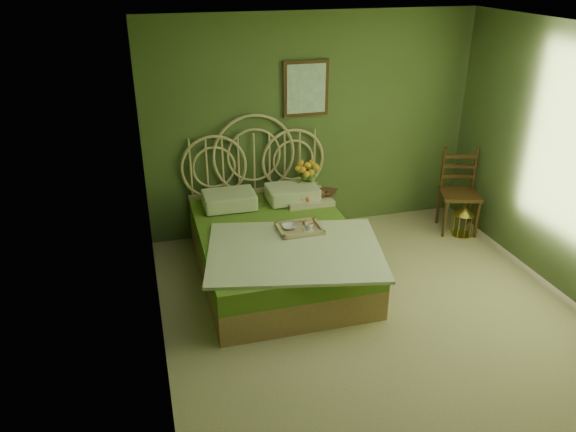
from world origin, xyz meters
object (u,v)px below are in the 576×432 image
object	(u,v)px
nightstand	(306,212)
birdcage	(463,221)
bed	(276,246)
chair	(457,185)

from	to	relation	value
nightstand	birdcage	distance (m)	1.94
bed	birdcage	bearing A→B (deg)	6.53
birdcage	bed	bearing A→B (deg)	-173.47
nightstand	chair	bearing A→B (deg)	-4.90
bed	birdcage	world-z (taller)	bed
bed	chair	distance (m)	2.50
chair	birdcage	world-z (taller)	chair
chair	birdcage	xyz separation A→B (m)	(-0.00, -0.23, -0.38)
chair	birdcage	size ratio (longest dim) A/B	2.69
bed	birdcage	size ratio (longest dim) A/B	6.31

